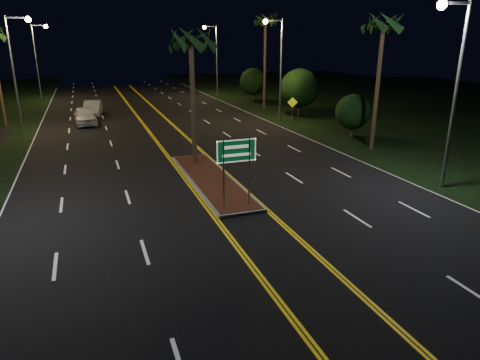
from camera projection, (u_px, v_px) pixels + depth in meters
name	position (u px, v px, depth m)	size (l,w,h in m)	color
ground	(260.00, 234.00, 16.87)	(120.00, 120.00, 0.00)	black
grass_right	(420.00, 106.00, 48.85)	(40.00, 110.00, 0.01)	black
median_island	(211.00, 180.00, 23.10)	(2.25, 10.25, 0.17)	gray
highway_sign	(236.00, 157.00, 18.62)	(1.80, 0.08, 3.20)	gray
streetlight_left_mid	(17.00, 62.00, 33.14)	(1.91, 0.44, 9.00)	gray
streetlight_left_far	(39.00, 54.00, 51.01)	(1.91, 0.44, 9.00)	gray
streetlight_right_near	(452.00, 76.00, 20.30)	(1.91, 0.44, 9.00)	gray
streetlight_right_mid	(277.00, 59.00, 38.17)	(1.91, 0.44, 9.00)	gray
streetlight_right_far	(214.00, 52.00, 56.04)	(1.91, 0.44, 9.00)	gray
palm_median	(191.00, 40.00, 23.98)	(2.40, 2.40, 8.30)	#382819
palm_right_near	(384.00, 24.00, 27.25)	(2.40, 2.40, 9.30)	#382819
palm_right_far	(266.00, 21.00, 44.93)	(2.40, 2.40, 10.30)	#382819
shrub_near	(353.00, 112.00, 33.11)	(2.70, 2.70, 3.30)	#382819
shrub_mid	(299.00, 88.00, 41.96)	(3.78, 3.78, 4.62)	#382819
shrub_far	(253.00, 82.00, 52.75)	(3.24, 3.24, 3.96)	#382819
car_near	(85.00, 114.00, 38.29)	(2.34, 5.46, 1.82)	silver
car_far	(93.00, 107.00, 42.75)	(2.21, 5.16, 1.72)	silver
warning_sign	(292.00, 106.00, 39.43)	(0.92, 0.26, 2.25)	gray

